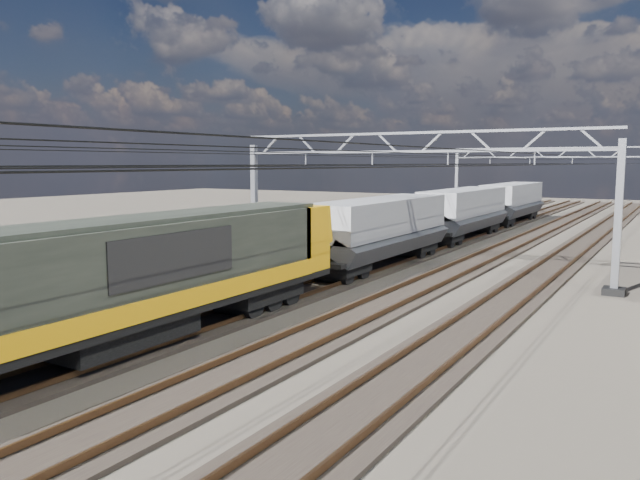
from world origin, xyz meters
The scene contains 13 objects.
ground centered at (0.00, 0.00, 0.00)m, with size 160.00×160.00×0.00m, color #29241F.
track_outer_west centered at (-6.00, 0.00, 0.07)m, with size 2.60×140.00×0.30m.
track_loco centered at (-2.00, 0.00, 0.07)m, with size 2.60×140.00×0.30m.
track_inner_east centered at (2.00, 0.00, 0.07)m, with size 2.60×140.00×0.30m.
track_outer_east centered at (6.00, 0.00, 0.07)m, with size 2.60×140.00×0.30m.
catenary_gantry_mid centered at (0.00, 4.00, 3.91)m, with size 19.90×0.90×7.11m.
catenary_gantry_far centered at (0.00, 40.00, 3.91)m, with size 19.90×0.90×7.11m.
overhead_wires centered at (0.00, 8.00, 5.75)m, with size 12.03×140.00×0.53m.
locomotive centered at (-2.00, -12.65, 2.33)m, with size 2.76×21.10×3.62m.
hopper_wagon_lead centered at (-2.00, 5.05, 2.23)m, with size 3.38×13.00×3.25m.
hopper_wagon_mid centered at (-2.00, 19.25, 2.23)m, with size 3.38×13.00×3.25m.
hopper_wagon_third centered at (-2.00, 33.45, 2.23)m, with size 3.38×13.00×3.25m.
trackside_cabinet centered at (-8.51, -9.04, 0.90)m, with size 0.47×0.42×1.19m.
Camera 1 is at (12.04, -24.86, 5.60)m, focal length 35.00 mm.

